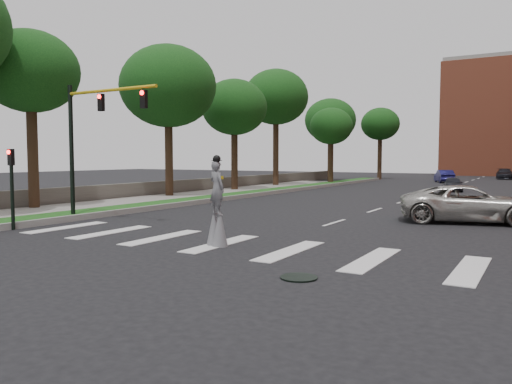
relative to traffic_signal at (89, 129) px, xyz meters
The scene contains 20 objects.
ground_plane 11.04m from the traffic_signal, 17.05° to the right, with size 160.00×160.00×0.00m, color black.
grass_median 17.56m from the traffic_signal, 95.77° to the left, with size 2.00×60.00×0.25m, color #174A15.
median_curb 17.48m from the traffic_signal, 92.25° to the left, with size 0.20×60.00×0.28m, color gray.
sidewalk_left 9.37m from the traffic_signal, 123.98° to the left, with size 4.00×60.00×0.18m, color gray.
stone_wall 20.64m from the traffic_signal, 110.80° to the left, with size 0.50×56.00×1.10m, color #524E46.
manhole 14.33m from the traffic_signal, 21.36° to the right, with size 0.90×0.90×0.04m, color black.
traffic_signal is the anchor object (origin of this frame).
secondary_signal 4.17m from the traffic_signal, 98.43° to the right, with size 0.25×0.21×3.23m.
stilt_performer 9.39m from the traffic_signal, 15.43° to the right, with size 0.82×0.64×2.97m.
suv_crossing 17.31m from the traffic_signal, 28.55° to the left, with size 2.74×5.94×1.65m, color #B1AFA7.
car_near 31.69m from the traffic_signal, 69.64° to the left, with size 1.48×3.67×1.25m, color black.
car_mid 45.36m from the traffic_signal, 80.21° to the left, with size 1.52×4.37×1.44m, color navy.
car_far 59.52m from the traffic_signal, 77.31° to the left, with size 1.95×4.79×1.39m, color black.
tree_1 7.18m from the traffic_signal, 165.91° to the left, with size 5.16×5.16×9.68m.
tree_2 13.51m from the traffic_signal, 114.46° to the left, with size 6.78×6.78×10.76m.
tree_3 20.76m from the traffic_signal, 104.24° to the left, with size 5.52×5.52×9.45m.
tree_4 28.45m from the traffic_signal, 100.62° to the left, with size 6.32×6.32×11.43m.
tree_5 42.37m from the traffic_signal, 97.14° to the left, with size 6.25×6.25×10.06m.
tree_6 34.69m from the traffic_signal, 93.65° to the left, with size 4.59×4.59×8.16m.
tree_7 49.22m from the traffic_signal, 91.36° to the left, with size 4.98×4.98×9.36m.
Camera 1 is at (8.04, -12.68, 2.90)m, focal length 35.00 mm.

